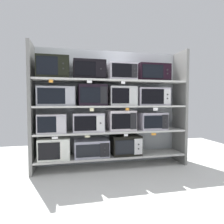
{
  "coord_description": "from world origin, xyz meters",
  "views": [
    {
      "loc": [
        -0.72,
        -3.23,
        1.1
      ],
      "look_at": [
        0.0,
        0.0,
        0.93
      ],
      "focal_mm": 31.62,
      "sensor_mm": 36.0,
      "label": 1
    }
  ],
  "objects_px": {
    "microwave_0": "(54,148)",
    "microwave_5": "(121,120)",
    "microwave_12": "(89,70)",
    "microwave_13": "(121,72)",
    "microwave_7": "(57,96)",
    "microwave_4": "(88,122)",
    "microwave_6": "(151,121)",
    "microwave_10": "(152,97)",
    "microwave_1": "(91,148)",
    "microwave_14": "(152,73)",
    "microwave_8": "(92,95)",
    "microwave_3": "(53,123)",
    "microwave_2": "(126,145)",
    "microwave_9": "(121,96)",
    "microwave_11": "(53,68)"
  },
  "relations": [
    {
      "from": "microwave_2",
      "to": "microwave_3",
      "type": "relative_size",
      "value": 1.14
    },
    {
      "from": "microwave_4",
      "to": "microwave_11",
      "type": "bearing_deg",
      "value": -179.99
    },
    {
      "from": "microwave_11",
      "to": "microwave_4",
      "type": "bearing_deg",
      "value": 0.01
    },
    {
      "from": "microwave_1",
      "to": "microwave_13",
      "type": "xyz_separation_m",
      "value": [
        0.51,
        -0.0,
        1.26
      ]
    },
    {
      "from": "microwave_10",
      "to": "microwave_12",
      "type": "height_order",
      "value": "microwave_12"
    },
    {
      "from": "microwave_2",
      "to": "microwave_13",
      "type": "height_order",
      "value": "microwave_13"
    },
    {
      "from": "microwave_8",
      "to": "microwave_13",
      "type": "xyz_separation_m",
      "value": [
        0.5,
        -0.0,
        0.39
      ]
    },
    {
      "from": "microwave_12",
      "to": "microwave_13",
      "type": "height_order",
      "value": "microwave_12"
    },
    {
      "from": "microwave_10",
      "to": "microwave_12",
      "type": "distance_m",
      "value": 1.17
    },
    {
      "from": "microwave_1",
      "to": "microwave_9",
      "type": "distance_m",
      "value": 1.0
    },
    {
      "from": "microwave_13",
      "to": "microwave_11",
      "type": "bearing_deg",
      "value": 180.0
    },
    {
      "from": "microwave_10",
      "to": "microwave_5",
      "type": "bearing_deg",
      "value": 179.96
    },
    {
      "from": "microwave_0",
      "to": "microwave_13",
      "type": "relative_size",
      "value": 1.07
    },
    {
      "from": "microwave_1",
      "to": "microwave_6",
      "type": "height_order",
      "value": "microwave_6"
    },
    {
      "from": "microwave_9",
      "to": "microwave_13",
      "type": "height_order",
      "value": "microwave_13"
    },
    {
      "from": "microwave_6",
      "to": "microwave_9",
      "type": "height_order",
      "value": "microwave_9"
    },
    {
      "from": "microwave_4",
      "to": "microwave_6",
      "type": "distance_m",
      "value": 1.11
    },
    {
      "from": "microwave_4",
      "to": "microwave_10",
      "type": "xyz_separation_m",
      "value": [
        1.12,
        -0.0,
        0.42
      ]
    },
    {
      "from": "microwave_7",
      "to": "microwave_4",
      "type": "bearing_deg",
      "value": 0.02
    },
    {
      "from": "microwave_0",
      "to": "microwave_5",
      "type": "height_order",
      "value": "microwave_5"
    },
    {
      "from": "microwave_4",
      "to": "microwave_6",
      "type": "xyz_separation_m",
      "value": [
        1.11,
        0.0,
        -0.0
      ]
    },
    {
      "from": "microwave_8",
      "to": "microwave_10",
      "type": "bearing_deg",
      "value": -0.03
    },
    {
      "from": "microwave_14",
      "to": "microwave_7",
      "type": "bearing_deg",
      "value": -180.0
    },
    {
      "from": "microwave_9",
      "to": "microwave_10",
      "type": "xyz_separation_m",
      "value": [
        0.55,
        -0.0,
        -0.01
      ]
    },
    {
      "from": "microwave_13",
      "to": "microwave_8",
      "type": "bearing_deg",
      "value": 179.95
    },
    {
      "from": "microwave_2",
      "to": "microwave_11",
      "type": "xyz_separation_m",
      "value": [
        -1.18,
        -0.0,
        1.26
      ]
    },
    {
      "from": "microwave_2",
      "to": "microwave_13",
      "type": "bearing_deg",
      "value": -179.71
    },
    {
      "from": "microwave_4",
      "to": "microwave_14",
      "type": "xyz_separation_m",
      "value": [
        1.13,
        -0.0,
        0.84
      ]
    },
    {
      "from": "microwave_0",
      "to": "microwave_5",
      "type": "xyz_separation_m",
      "value": [
        1.1,
        0.0,
        0.42
      ]
    },
    {
      "from": "microwave_6",
      "to": "microwave_0",
      "type": "bearing_deg",
      "value": -179.99
    },
    {
      "from": "microwave_13",
      "to": "microwave_14",
      "type": "distance_m",
      "value": 0.56
    },
    {
      "from": "microwave_5",
      "to": "microwave_9",
      "type": "distance_m",
      "value": 0.41
    },
    {
      "from": "microwave_0",
      "to": "microwave_8",
      "type": "bearing_deg",
      "value": 0.02
    },
    {
      "from": "microwave_1",
      "to": "microwave_5",
      "type": "bearing_deg",
      "value": -0.01
    },
    {
      "from": "microwave_7",
      "to": "microwave_12",
      "type": "relative_size",
      "value": 1.12
    },
    {
      "from": "microwave_4",
      "to": "microwave_13",
      "type": "distance_m",
      "value": 1.0
    },
    {
      "from": "microwave_6",
      "to": "microwave_12",
      "type": "height_order",
      "value": "microwave_12"
    },
    {
      "from": "microwave_3",
      "to": "microwave_12",
      "type": "height_order",
      "value": "microwave_12"
    },
    {
      "from": "microwave_6",
      "to": "microwave_12",
      "type": "xyz_separation_m",
      "value": [
        -1.09,
        0.0,
        0.84
      ]
    },
    {
      "from": "microwave_2",
      "to": "microwave_9",
      "type": "bearing_deg",
      "value": -179.84
    },
    {
      "from": "microwave_6",
      "to": "microwave_7",
      "type": "distance_m",
      "value": 1.66
    },
    {
      "from": "microwave_7",
      "to": "microwave_5",
      "type": "bearing_deg",
      "value": 0.01
    },
    {
      "from": "microwave_1",
      "to": "microwave_8",
      "type": "distance_m",
      "value": 0.87
    },
    {
      "from": "microwave_6",
      "to": "microwave_12",
      "type": "distance_m",
      "value": 1.38
    },
    {
      "from": "microwave_6",
      "to": "microwave_10",
      "type": "bearing_deg",
      "value": -3.04
    },
    {
      "from": "microwave_2",
      "to": "microwave_5",
      "type": "xyz_separation_m",
      "value": [
        -0.08,
        -0.0,
        0.42
      ]
    },
    {
      "from": "microwave_1",
      "to": "microwave_14",
      "type": "bearing_deg",
      "value": -0.01
    },
    {
      "from": "microwave_12",
      "to": "microwave_7",
      "type": "bearing_deg",
      "value": -179.96
    },
    {
      "from": "microwave_2",
      "to": "microwave_3",
      "type": "bearing_deg",
      "value": -179.98
    },
    {
      "from": "microwave_11",
      "to": "microwave_7",
      "type": "bearing_deg",
      "value": -0.04
    }
  ]
}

